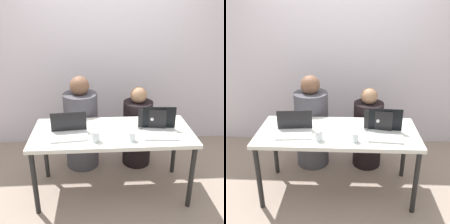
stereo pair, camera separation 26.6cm
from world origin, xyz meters
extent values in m
plane|color=gray|center=(0.00, 0.00, 0.00)|extent=(12.00, 12.00, 0.00)
cube|color=silver|center=(0.00, 1.24, 1.34)|extent=(4.50, 0.10, 2.68)
cube|color=silver|center=(0.00, 0.00, 0.72)|extent=(1.63, 0.70, 0.04)
cylinder|color=black|center=(-0.76, -0.30, 0.35)|extent=(0.05, 0.05, 0.70)
cylinder|color=black|center=(0.76, -0.30, 0.35)|extent=(0.05, 0.05, 0.70)
cylinder|color=black|center=(-0.76, 0.30, 0.35)|extent=(0.05, 0.05, 0.70)
cylinder|color=black|center=(0.76, 0.30, 0.35)|extent=(0.05, 0.05, 0.70)
cylinder|color=#45434C|center=(-0.35, 0.55, 0.48)|extent=(0.49, 0.49, 0.96)
sphere|color=brown|center=(-0.35, 0.55, 1.06)|extent=(0.23, 0.23, 0.23)
cylinder|color=black|center=(0.35, 0.55, 0.42)|extent=(0.40, 0.40, 0.85)
sphere|color=#997051|center=(0.35, 0.55, 0.93)|extent=(0.20, 0.20, 0.20)
cube|color=silver|center=(0.43, 0.13, 0.75)|extent=(0.32, 0.27, 0.02)
cube|color=black|center=(0.41, 0.01, 0.86)|extent=(0.28, 0.06, 0.20)
sphere|color=white|center=(0.40, 0.00, 0.86)|extent=(0.04, 0.04, 0.04)
cube|color=silver|center=(-0.43, -0.11, 0.75)|extent=(0.37, 0.25, 0.02)
cube|color=black|center=(-0.44, 0.00, 0.86)|extent=(0.35, 0.04, 0.20)
sphere|color=white|center=(-0.44, 0.01, 0.86)|extent=(0.04, 0.04, 0.04)
cube|color=silver|center=(0.47, -0.12, 0.75)|extent=(0.35, 0.27, 0.02)
cube|color=black|center=(0.48, 0.01, 0.87)|extent=(0.33, 0.03, 0.23)
sphere|color=white|center=(0.48, 0.02, 0.87)|extent=(0.04, 0.04, 0.04)
cylinder|color=silver|center=(0.17, -0.22, 0.79)|extent=(0.07, 0.07, 0.09)
cylinder|color=silver|center=(0.17, -0.22, 0.77)|extent=(0.06, 0.06, 0.05)
cylinder|color=silver|center=(-0.17, -0.20, 0.79)|extent=(0.08, 0.08, 0.10)
cylinder|color=silver|center=(-0.17, -0.20, 0.77)|extent=(0.07, 0.07, 0.06)
camera|label=1|loc=(-0.15, -2.39, 1.95)|focal=42.00mm
camera|label=2|loc=(0.11, -2.39, 1.95)|focal=42.00mm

